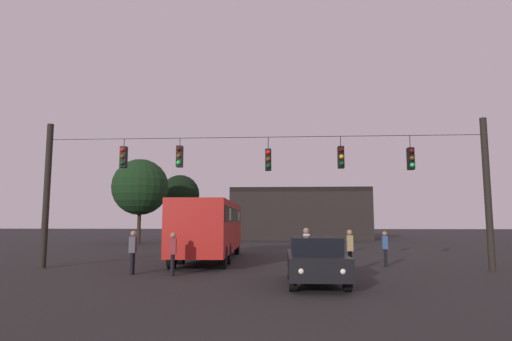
{
  "coord_description": "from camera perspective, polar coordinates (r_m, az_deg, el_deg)",
  "views": [
    {
      "loc": [
        0.94,
        -4.93,
        2.04
      ],
      "look_at": [
        -0.12,
        12.55,
        4.12
      ],
      "focal_mm": 30.02,
      "sensor_mm": 36.0,
      "label": 1
    }
  ],
  "objects": [
    {
      "name": "pedestrian_crossing_center",
      "position": [
        16.74,
        -11.02,
        -10.52
      ],
      "size": [
        0.29,
        0.39,
        1.62
      ],
      "color": "black",
      "rests_on": "ground"
    },
    {
      "name": "pedestrian_crossing_left",
      "position": [
        20.52,
        16.82,
        -9.7
      ],
      "size": [
        0.3,
        0.4,
        1.58
      ],
      "color": "black",
      "rests_on": "ground"
    },
    {
      "name": "ground_plane",
      "position": [
        29.51,
        1.67,
        -10.72
      ],
      "size": [
        168.0,
        168.0,
        0.0
      ],
      "primitive_type": "plane",
      "color": "black",
      "rests_on": "ground"
    },
    {
      "name": "corner_building",
      "position": [
        50.85,
        5.74,
        -5.83
      ],
      "size": [
        15.17,
        10.64,
        5.67
      ],
      "color": "black",
      "rests_on": "ground"
    },
    {
      "name": "pedestrian_near_bus",
      "position": [
        17.52,
        -16.09,
        -10.1
      ],
      "size": [
        0.27,
        0.38,
        1.67
      ],
      "color": "black",
      "rests_on": "ground"
    },
    {
      "name": "tree_left_silhouette",
      "position": [
        47.28,
        -10.08,
        -3.14
      ],
      "size": [
        4.17,
        4.17,
        7.04
      ],
      "color": "#2D2116",
      "rests_on": "ground"
    },
    {
      "name": "city_bus",
      "position": [
        23.0,
        -6.05,
        -7.16
      ],
      "size": [
        2.88,
        11.08,
        3.0
      ],
      "color": "#B21E19",
      "rests_on": "ground"
    },
    {
      "name": "overhead_signal_span",
      "position": [
        18.61,
        0.7,
        -1.43
      ],
      "size": [
        19.45,
        0.44,
        6.44
      ],
      "color": "black",
      "rests_on": "ground"
    },
    {
      "name": "pedestrian_trailing",
      "position": [
        17.39,
        6.72,
        -10.11
      ],
      "size": [
        0.24,
        0.36,
        1.77
      ],
      "color": "black",
      "rests_on": "ground"
    },
    {
      "name": "car_near_right",
      "position": [
        14.42,
        7.96,
        -11.65
      ],
      "size": [
        1.8,
        4.34,
        1.52
      ],
      "color": "black",
      "rests_on": "ground"
    },
    {
      "name": "pedestrian_crossing_right",
      "position": [
        17.91,
        12.4,
        -10.06
      ],
      "size": [
        0.26,
        0.37,
        1.7
      ],
      "color": "black",
      "rests_on": "ground"
    },
    {
      "name": "tree_behind_building",
      "position": [
        40.38,
        -15.18,
        -2.14
      ],
      "size": [
        5.1,
        5.1,
        7.68
      ],
      "color": "#2D2116",
      "rests_on": "ground"
    }
  ]
}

